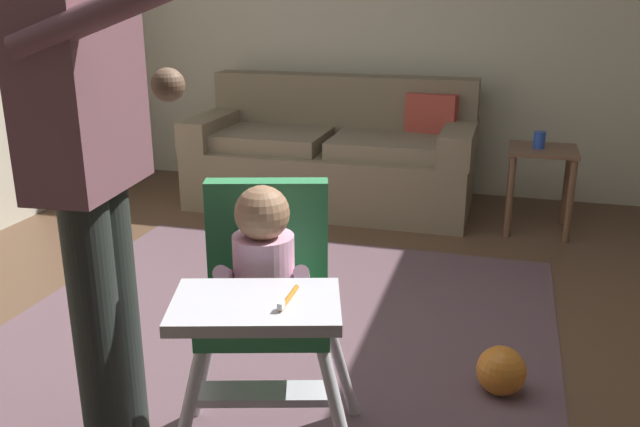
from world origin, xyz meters
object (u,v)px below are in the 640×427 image
object	(u,v)px
high_chair	(265,282)
sippy_cup	(539,140)
adult_standing	(91,162)
toy_ball	(501,371)
couch	(334,157)
side_table	(541,171)

from	to	relation	value
high_chair	sippy_cup	bearing A→B (deg)	145.85
adult_standing	toy_ball	size ratio (longest dim) A/B	9.27
couch	sippy_cup	bearing A→B (deg)	80.59
adult_standing	toy_ball	bearing A→B (deg)	24.44
high_chair	toy_ball	size ratio (longest dim) A/B	5.09
side_table	adult_standing	bearing A→B (deg)	-117.10
side_table	sippy_cup	world-z (taller)	sippy_cup
high_chair	adult_standing	world-z (taller)	adult_standing
couch	adult_standing	xyz separation A→B (m)	(0.03, -2.81, 0.62)
couch	adult_standing	size ratio (longest dim) A/B	1.13
high_chair	toy_ball	bearing A→B (deg)	116.36
toy_ball	sippy_cup	world-z (taller)	sippy_cup
couch	side_table	size ratio (longest dim) A/B	3.67
couch	toy_ball	xyz separation A→B (m)	(1.20, -2.14, -0.24)
high_chair	side_table	size ratio (longest dim) A/B	1.78
couch	adult_standing	world-z (taller)	adult_standing
adult_standing	side_table	world-z (taller)	adult_standing
adult_standing	sippy_cup	size ratio (longest dim) A/B	16.84
high_chair	side_table	world-z (taller)	high_chair
adult_standing	side_table	distance (m)	2.96
side_table	couch	bearing A→B (deg)	170.78
toy_ball	side_table	world-z (taller)	side_table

